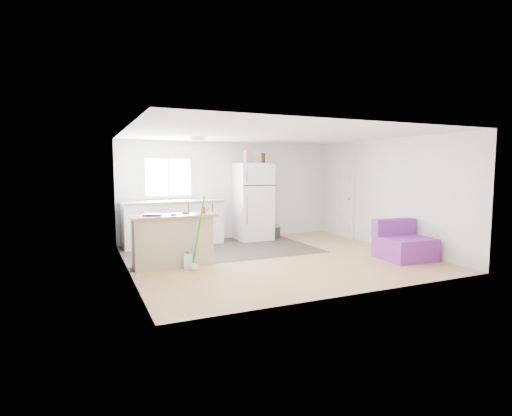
{
  "coord_description": "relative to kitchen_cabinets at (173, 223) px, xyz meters",
  "views": [
    {
      "loc": [
        -3.47,
        -6.89,
        1.75
      ],
      "look_at": [
        -0.1,
        0.7,
        0.93
      ],
      "focal_mm": 28.0,
      "sensor_mm": 36.0,
      "label": 1
    }
  ],
  "objects": [
    {
      "name": "room",
      "position": [
        1.53,
        -2.15,
        0.68
      ],
      "size": [
        5.51,
        5.01,
        2.41
      ],
      "color": "#AC8548",
      "rests_on": "ground"
    },
    {
      "name": "vinyl_zone",
      "position": [
        0.81,
        -0.9,
        -0.52
      ],
      "size": [
        4.05,
        2.5,
        0.0
      ],
      "primitive_type": "cube",
      "color": "#312A25",
      "rests_on": "floor"
    },
    {
      "name": "window",
      "position": [
        -0.02,
        0.34,
        1.03
      ],
      "size": [
        1.18,
        0.06,
        0.98
      ],
      "color": "white",
      "rests_on": "back_wall"
    },
    {
      "name": "interior_door",
      "position": [
        4.25,
        -0.6,
        0.5
      ],
      "size": [
        0.11,
        0.92,
        2.1
      ],
      "color": "white",
      "rests_on": "right_wall"
    },
    {
      "name": "ceiling_fixture",
      "position": [
        0.33,
        -0.95,
        1.84
      ],
      "size": [
        0.3,
        0.3,
        0.07
      ],
      "primitive_type": "cylinder",
      "color": "white",
      "rests_on": "ceiling"
    },
    {
      "name": "kitchen_cabinets",
      "position": [
        0.0,
        0.0,
        0.0
      ],
      "size": [
        2.31,
        0.79,
        1.32
      ],
      "rotation": [
        0.0,
        0.0,
        0.04
      ],
      "color": "white",
      "rests_on": "floor"
    },
    {
      "name": "peninsula",
      "position": [
        -0.44,
        -1.98,
        -0.05
      ],
      "size": [
        1.52,
        0.6,
        0.93
      ],
      "rotation": [
        0.0,
        0.0,
        0.01
      ],
      "color": "#C9B391",
      "rests_on": "floor"
    },
    {
      "name": "refrigerator",
      "position": [
        1.98,
        -0.05,
        0.42
      ],
      "size": [
        0.85,
        0.8,
        1.88
      ],
      "rotation": [
        0.0,
        0.0,
        -0.02
      ],
      "color": "white",
      "rests_on": "floor"
    },
    {
      "name": "cooler",
      "position": [
        2.49,
        -0.01,
        -0.36
      ],
      "size": [
        0.46,
        0.34,
        0.32
      ],
      "rotation": [
        0.0,
        0.0,
        -0.12
      ],
      "color": "#2D2D2F",
      "rests_on": "floor"
    },
    {
      "name": "purple_seat",
      "position": [
        3.77,
        -3.23,
        -0.25
      ],
      "size": [
        0.97,
        0.92,
        0.75
      ],
      "rotation": [
        0.0,
        0.0,
        -0.07
      ],
      "color": "purple",
      "rests_on": "floor"
    },
    {
      "name": "cleaner_jug",
      "position": [
        -0.25,
        -2.3,
        -0.38
      ],
      "size": [
        0.16,
        0.12,
        0.32
      ],
      "rotation": [
        0.0,
        0.0,
        -0.13
      ],
      "color": "silver",
      "rests_on": "floor"
    },
    {
      "name": "mop",
      "position": [
        -0.15,
        -2.44,
        -0.29
      ],
      "size": [
        0.28,
        0.35,
        1.3
      ],
      "rotation": [
        0.0,
        0.0,
        0.47
      ],
      "color": "green",
      "rests_on": "floor"
    },
    {
      "name": "red_cup",
      "position": [
        0.14,
        -1.96,
        0.47
      ],
      "size": [
        0.09,
        0.09,
        0.12
      ],
      "primitive_type": "cylinder",
      "rotation": [
        0.0,
        0.0,
        0.17
      ],
      "color": "red",
      "rests_on": "peninsula"
    },
    {
      "name": "blue_tray",
      "position": [
        -0.79,
        -2.01,
        0.43
      ],
      "size": [
        0.35,
        0.3,
        0.04
      ],
      "primitive_type": "cube",
      "rotation": [
        0.0,
        0.0,
        -0.32
      ],
      "color": "#1433BC",
      "rests_on": "peninsula"
    },
    {
      "name": "tool_a",
      "position": [
        -0.17,
        -1.9,
        0.43
      ],
      "size": [
        0.15,
        0.1,
        0.03
      ],
      "primitive_type": "cube",
      "rotation": [
        0.0,
        0.0,
        -0.38
      ],
      "color": "black",
      "rests_on": "peninsula"
    },
    {
      "name": "tool_b",
      "position": [
        -0.44,
        -2.11,
        0.42
      ],
      "size": [
        0.1,
        0.04,
        0.03
      ],
      "primitive_type": "cube",
      "rotation": [
        0.0,
        0.0,
        -0.03
      ],
      "color": "black",
      "rests_on": "peninsula"
    },
    {
      "name": "cardboard_box",
      "position": [
        1.82,
        -0.1,
        1.51
      ],
      "size": [
        0.22,
        0.16,
        0.3
      ],
      "primitive_type": "cube",
      "rotation": [
        0.0,
        0.0,
        0.31
      ],
      "color": "tan",
      "rests_on": "refrigerator"
    },
    {
      "name": "bottle_left",
      "position": [
        2.18,
        -0.16,
        1.49
      ],
      "size": [
        0.09,
        0.09,
        0.25
      ],
      "primitive_type": "cylinder",
      "rotation": [
        0.0,
        0.0,
        -0.38
      ],
      "color": "#3C210A",
      "rests_on": "refrigerator"
    },
    {
      "name": "bottle_right",
      "position": [
        2.24,
        -0.11,
        1.49
      ],
      "size": [
        0.09,
        0.09,
        0.25
      ],
      "primitive_type": "cylinder",
      "rotation": [
        0.0,
        0.0,
        -0.42
      ],
      "color": "#3C210A",
      "rests_on": "refrigerator"
    }
  ]
}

